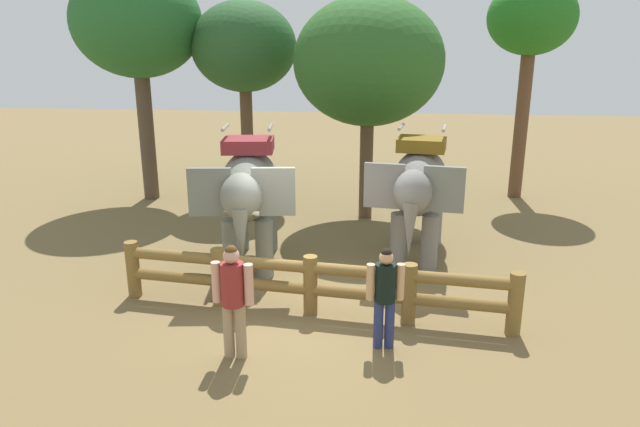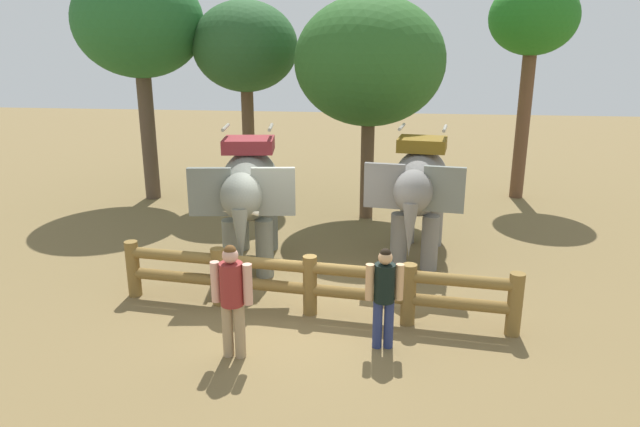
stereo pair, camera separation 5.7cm
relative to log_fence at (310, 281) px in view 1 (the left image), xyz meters
The scene contains 10 objects.
ground_plane 0.63m from the log_fence, 90.00° to the left, with size 60.00×60.00×0.00m, color brown.
log_fence is the anchor object (origin of this frame).
elephant_near_left 2.77m from the log_fence, 126.64° to the left, with size 1.94×3.43×2.90m.
elephant_center 3.61m from the log_fence, 56.92° to the left, with size 1.88×3.35×2.84m.
tourist_woman_in_black 1.83m from the log_fence, 120.81° to the right, with size 0.62×0.36×1.75m.
tourist_man_in_blue 1.63m from the log_fence, 38.05° to the right, with size 0.56×0.35×1.60m.
tree_far_left 10.87m from the log_fence, 59.25° to the left, with size 2.45×2.45×6.21m.
tree_back_center 6.83m from the log_fence, 83.51° to the left, with size 3.76×3.76×5.64m.
tree_far_right 10.15m from the log_fence, 129.35° to the left, with size 3.58×3.58×6.56m.
tree_deep_back 8.90m from the log_fence, 111.13° to the left, with size 2.97×2.97×5.65m.
Camera 1 is at (1.24, -9.06, 4.46)m, focal length 32.13 mm.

